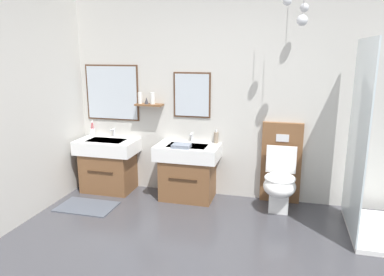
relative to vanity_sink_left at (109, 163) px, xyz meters
name	(u,v)px	position (x,y,z in m)	size (l,w,h in m)	color
wall_back	(242,88)	(1.72, 0.27, 1.02)	(4.61, 0.61, 2.78)	beige
bath_mat	(87,207)	(0.00, -0.60, -0.37)	(0.68, 0.44, 0.01)	#474C56
vanity_sink_left	(109,163)	(0.00, 0.00, 0.00)	(0.78, 0.50, 0.70)	brown
tap_on_left_sink	(113,132)	(0.00, 0.18, 0.39)	(0.03, 0.13, 0.11)	silver
vanity_sink_right	(188,170)	(1.10, 0.00, 0.00)	(0.78, 0.50, 0.70)	brown
tap_on_right_sink	(192,136)	(1.10, 0.18, 0.39)	(0.03, 0.13, 0.11)	silver
toilet	(280,177)	(2.23, 0.01, 0.00)	(0.48, 0.62, 1.00)	brown
toothbrush_cup	(93,132)	(-0.31, 0.17, 0.38)	(0.07, 0.07, 0.21)	silver
soap_dispenser	(216,137)	(1.42, 0.18, 0.40)	(0.06, 0.06, 0.18)	gray
folded_hand_towel	(181,146)	(1.06, -0.15, 0.35)	(0.22, 0.16, 0.04)	gray
shower_tray	(381,196)	(3.23, -0.42, 0.04)	(0.92, 0.96, 1.95)	white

